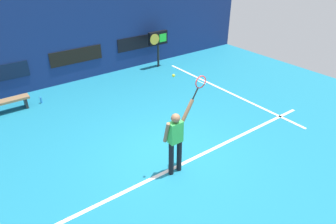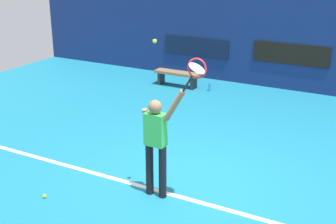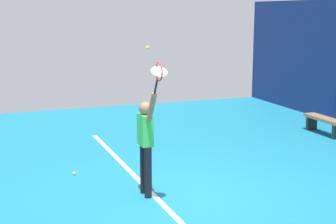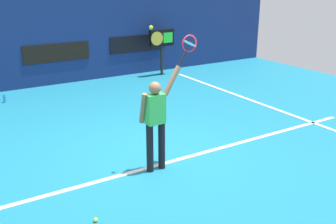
% 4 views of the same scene
% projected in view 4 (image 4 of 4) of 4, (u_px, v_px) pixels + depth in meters
% --- Properties ---
extents(ground_plane, '(18.00, 18.00, 0.00)m').
position_uv_depth(ground_plane, '(154.00, 153.00, 8.05)').
color(ground_plane, teal).
extents(back_wall, '(18.00, 0.20, 3.57)m').
position_uv_depth(back_wall, '(54.00, 30.00, 12.77)').
color(back_wall, navy).
rests_on(back_wall, ground_plane).
extents(sponsor_banner_center, '(2.20, 0.03, 0.60)m').
position_uv_depth(sponsor_banner_center, '(57.00, 53.00, 12.91)').
color(sponsor_banner_center, black).
extents(sponsor_banner_starboard, '(2.20, 0.03, 0.60)m').
position_uv_depth(sponsor_banner_starboard, '(138.00, 44.00, 14.37)').
color(sponsor_banner_starboard, black).
extents(court_baseline, '(10.00, 0.10, 0.01)m').
position_uv_depth(court_baseline, '(168.00, 163.00, 7.60)').
color(court_baseline, white).
rests_on(court_baseline, ground_plane).
extents(court_sideline, '(0.10, 7.00, 0.01)m').
position_uv_depth(court_sideline, '(243.00, 97.00, 11.75)').
color(court_sideline, white).
rests_on(court_sideline, ground_plane).
extents(tennis_player, '(0.78, 0.31, 1.93)m').
position_uv_depth(tennis_player, '(156.00, 119.00, 7.03)').
color(tennis_player, black).
rests_on(tennis_player, ground_plane).
extents(tennis_racket, '(0.45, 0.27, 0.61)m').
position_uv_depth(tennis_racket, '(189.00, 45.00, 6.96)').
color(tennis_racket, black).
extents(tennis_ball, '(0.07, 0.07, 0.07)m').
position_uv_depth(tennis_ball, '(151.00, 27.00, 6.53)').
color(tennis_ball, '#CCE033').
extents(scoreboard_clock, '(0.96, 0.20, 1.66)m').
position_uv_depth(scoreboard_clock, '(162.00, 40.00, 14.11)').
color(scoreboard_clock, black).
rests_on(scoreboard_clock, ground_plane).
extents(water_bottle, '(0.07, 0.07, 0.24)m').
position_uv_depth(water_bottle, '(5.00, 98.00, 11.26)').
color(water_bottle, '#338CD8').
rests_on(water_bottle, ground_plane).
extents(spare_ball, '(0.07, 0.07, 0.07)m').
position_uv_depth(spare_ball, '(96.00, 220.00, 5.75)').
color(spare_ball, '#CCE033').
rests_on(spare_ball, ground_plane).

